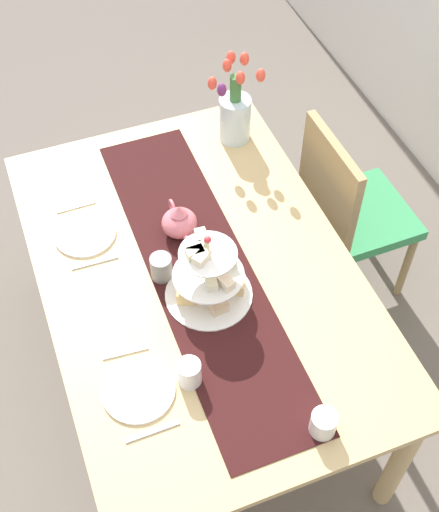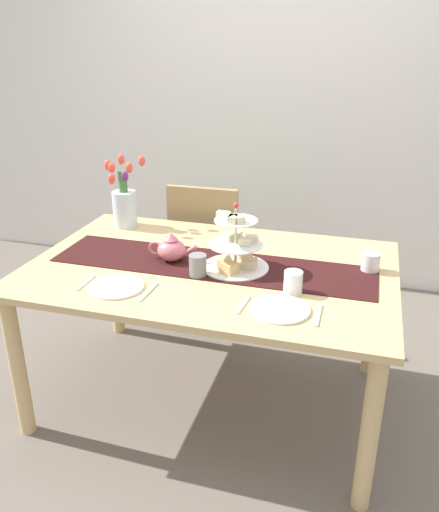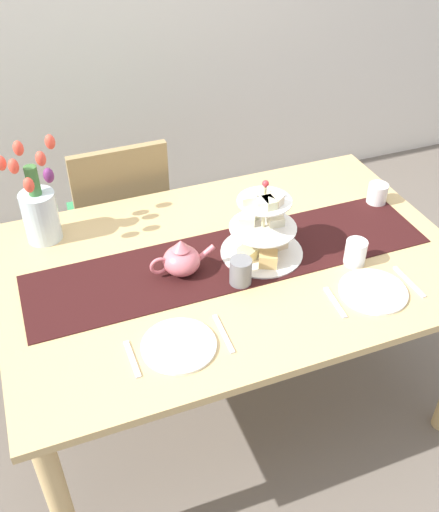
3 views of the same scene
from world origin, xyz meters
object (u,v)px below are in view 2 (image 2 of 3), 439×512
at_px(tulip_vase, 124,202).
at_px(dinner_plate_left, 116,287).
at_px(fork_right, 243,305).
at_px(mug_grey, 198,265).
at_px(knife_left, 149,292).
at_px(dinner_plate_right, 280,309).
at_px(cream_jug, 371,262).
at_px(chair_left, 208,247).
at_px(mug_white_text, 293,282).
at_px(teapot, 171,249).
at_px(fork_left, 85,283).
at_px(tiered_cake_stand, 236,249).
at_px(knife_right, 318,315).
at_px(dining_table, 211,284).

height_order(tulip_vase, dinner_plate_left, tulip_vase).
height_order(fork_right, mug_grey, mug_grey).
height_order(knife_left, dinner_plate_right, dinner_plate_right).
distance_m(cream_jug, dinner_plate_right, 0.57).
relative_size(chair_left, mug_white_text, 9.58).
bearing_deg(dinner_plate_right, mug_white_text, 81.91).
xyz_separation_m(teapot, knife_left, (0.03, -0.33, -0.06)).
height_order(fork_left, fork_right, same).
relative_size(chair_left, cream_jug, 10.71).
bearing_deg(teapot, knife_left, -85.21).
bearing_deg(knife_left, fork_right, 0.00).
height_order(tiered_cake_stand, knife_left, tiered_cake_stand).
xyz_separation_m(tiered_cake_stand, fork_right, (0.12, -0.33, -0.09)).
xyz_separation_m(cream_jug, knife_left, (-0.86, -0.47, -0.04)).
bearing_deg(knife_left, teapot, 94.79).
bearing_deg(dinner_plate_left, fork_right, 0.00).
height_order(chair_left, knife_left, chair_left).
xyz_separation_m(dinner_plate_left, knife_right, (0.83, 0.00, -0.00)).
distance_m(knife_left, knife_right, 0.68).
relative_size(dinner_plate_right, mug_grey, 2.42).
bearing_deg(tulip_vase, fork_right, -40.26).
xyz_separation_m(chair_left, cream_jug, (0.95, -0.62, 0.28)).
xyz_separation_m(tulip_vase, fork_left, (0.15, -0.71, -0.13)).
bearing_deg(dinner_plate_right, knife_right, 0.00).
relative_size(dinner_plate_right, fork_right, 1.53).
bearing_deg(tiered_cake_stand, knife_right, -39.08).
bearing_deg(mug_grey, knife_right, -20.76).
bearing_deg(dinner_plate_left, tiered_cake_stand, 37.98).
height_order(dining_table, dinner_plate_right, dinner_plate_right).
distance_m(teapot, mug_white_text, 0.61).
bearing_deg(fork_right, fork_left, 180.00).
distance_m(dining_table, dinner_plate_left, 0.46).
distance_m(dinner_plate_left, knife_right, 0.83).
relative_size(chair_left, dinner_plate_right, 3.96).
bearing_deg(chair_left, knife_right, -54.65).
bearing_deg(tulip_vase, chair_left, 47.51).
height_order(tiered_cake_stand, fork_right, tiered_cake_stand).
height_order(dining_table, teapot, teapot).
xyz_separation_m(teapot, fork_right, (0.42, -0.33, -0.06)).
distance_m(dinner_plate_right, knife_right, 0.15).
relative_size(tiered_cake_stand, fork_left, 2.03).
xyz_separation_m(tiered_cake_stand, tulip_vase, (-0.72, 0.38, 0.04)).
distance_m(tulip_vase, dinner_plate_right, 1.22).
relative_size(dining_table, tulip_vase, 4.24).
xyz_separation_m(chair_left, tulip_vase, (-0.35, -0.38, 0.37)).
bearing_deg(cream_jug, dining_table, -168.36).
height_order(chair_left, fork_right, chair_left).
relative_size(dinner_plate_left, dinner_plate_right, 1.00).
bearing_deg(fork_right, cream_jug, 45.57).
bearing_deg(fork_right, chair_left, 113.97).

